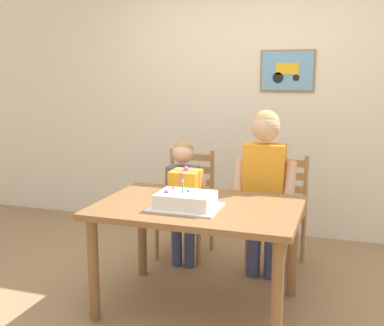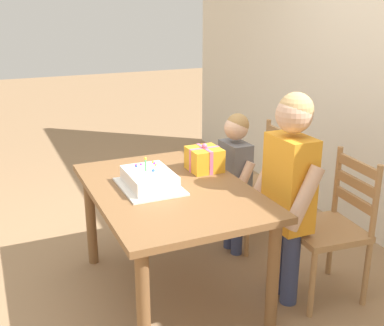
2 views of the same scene
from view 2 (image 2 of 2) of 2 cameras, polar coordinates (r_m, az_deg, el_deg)
ground_plane at (r=3.25m, az=-2.43°, el=-15.03°), size 20.00×20.00×0.00m
dining_table at (r=2.94m, az=-2.60°, el=-4.72°), size 1.33×0.91×0.73m
birthday_cake at (r=2.90m, az=-5.08°, el=-2.00°), size 0.44×0.34×0.19m
gift_box_red_large at (r=3.17m, az=1.48°, el=0.46°), size 0.22×0.21×0.19m
chair_left at (r=3.72m, az=8.38°, el=-2.51°), size 0.42×0.42×0.92m
chair_right at (r=3.13m, az=16.22°, el=-7.29°), size 0.46×0.46×0.92m
child_older at (r=2.89m, az=11.48°, el=-1.89°), size 0.47×0.27×1.32m
child_younger at (r=3.47m, az=5.10°, el=-0.87°), size 0.38×0.22×1.06m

